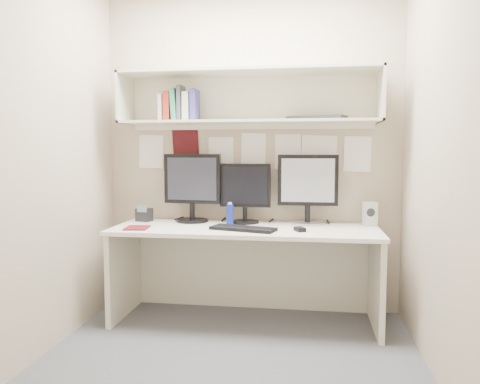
# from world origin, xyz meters

# --- Properties ---
(floor) EXTENTS (2.40, 2.00, 0.01)m
(floor) POSITION_xyz_m (0.00, 0.00, 0.00)
(floor) COLOR #4B4C51
(floor) RESTS_ON ground
(wall_back) EXTENTS (2.40, 0.02, 2.60)m
(wall_back) POSITION_xyz_m (0.00, 1.00, 1.30)
(wall_back) COLOR tan
(wall_back) RESTS_ON ground
(wall_front) EXTENTS (2.40, 0.02, 2.60)m
(wall_front) POSITION_xyz_m (0.00, -1.00, 1.30)
(wall_front) COLOR tan
(wall_front) RESTS_ON ground
(wall_left) EXTENTS (0.02, 2.00, 2.60)m
(wall_left) POSITION_xyz_m (-1.20, 0.00, 1.30)
(wall_left) COLOR tan
(wall_left) RESTS_ON ground
(wall_right) EXTENTS (0.02, 2.00, 2.60)m
(wall_right) POSITION_xyz_m (1.20, 0.00, 1.30)
(wall_right) COLOR tan
(wall_right) RESTS_ON ground
(desk) EXTENTS (2.00, 0.70, 0.73)m
(desk) POSITION_xyz_m (0.00, 0.65, 0.37)
(desk) COLOR white
(desk) RESTS_ON floor
(overhead_hutch) EXTENTS (2.00, 0.38, 0.40)m
(overhead_hutch) POSITION_xyz_m (0.00, 0.86, 1.72)
(overhead_hutch) COLOR beige
(overhead_hutch) RESTS_ON wall_back
(pinned_papers) EXTENTS (1.92, 0.01, 0.48)m
(pinned_papers) POSITION_xyz_m (0.00, 0.99, 1.25)
(pinned_papers) COLOR white
(pinned_papers) RESTS_ON wall_back
(monitor_left) EXTENTS (0.47, 0.26, 0.55)m
(monitor_left) POSITION_xyz_m (-0.47, 0.87, 1.02)
(monitor_left) COLOR black
(monitor_left) RESTS_ON desk
(monitor_center) EXTENTS (0.41, 0.22, 0.47)m
(monitor_center) POSITION_xyz_m (-0.03, 0.87, 0.99)
(monitor_center) COLOR black
(monitor_center) RESTS_ON desk
(monitor_right) EXTENTS (0.47, 0.26, 0.55)m
(monitor_right) POSITION_xyz_m (0.46, 0.87, 1.02)
(monitor_right) COLOR #A5A5AA
(monitor_right) RESTS_ON desk
(keyboard) EXTENTS (0.50, 0.30, 0.02)m
(keyboard) POSITION_xyz_m (0.00, 0.51, 0.74)
(keyboard) COLOR black
(keyboard) RESTS_ON desk
(mouse) EXTENTS (0.09, 0.11, 0.03)m
(mouse) POSITION_xyz_m (0.41, 0.52, 0.74)
(mouse) COLOR black
(mouse) RESTS_ON desk
(speaker) EXTENTS (0.11, 0.11, 0.18)m
(speaker) POSITION_xyz_m (0.94, 0.86, 0.82)
(speaker) COLOR #B4B4AF
(speaker) RESTS_ON desk
(blue_bottle) EXTENTS (0.06, 0.06, 0.18)m
(blue_bottle) POSITION_xyz_m (-0.14, 0.75, 0.81)
(blue_bottle) COLOR navy
(blue_bottle) RESTS_ON desk
(maroon_notebook) EXTENTS (0.19, 0.22, 0.01)m
(maroon_notebook) POSITION_xyz_m (-0.79, 0.47, 0.74)
(maroon_notebook) COLOR maroon
(maroon_notebook) RESTS_ON desk
(desk_phone) EXTENTS (0.13, 0.13, 0.14)m
(desk_phone) POSITION_xyz_m (-0.86, 0.83, 0.78)
(desk_phone) COLOR black
(desk_phone) RESTS_ON desk
(book_stack) EXTENTS (0.30, 0.17, 0.27)m
(book_stack) POSITION_xyz_m (-0.55, 0.81, 1.66)
(book_stack) COLOR #BBBCB6
(book_stack) RESTS_ON overhead_hutch
(hutch_tray) EXTENTS (0.47, 0.32, 0.03)m
(hutch_tray) POSITION_xyz_m (0.52, 0.84, 1.56)
(hutch_tray) COLOR black
(hutch_tray) RESTS_ON overhead_hutch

